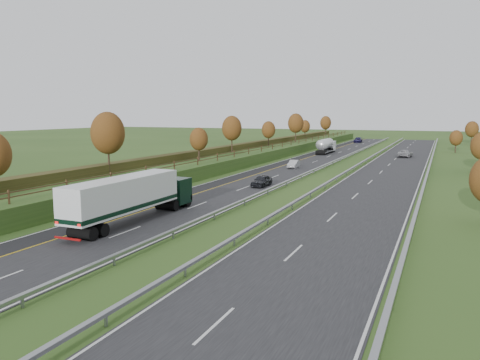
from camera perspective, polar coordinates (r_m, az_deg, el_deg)
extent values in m
plane|color=#2D4C1B|center=(76.09, 11.03, 0.85)|extent=(400.00, 400.00, 0.00)
cube|color=black|center=(82.91, 6.38, 1.55)|extent=(10.50, 200.00, 0.04)
cube|color=black|center=(79.68, 17.79, 0.95)|extent=(10.50, 200.00, 0.04)
cube|color=black|center=(84.08, 3.93, 1.68)|extent=(3.00, 200.00, 0.04)
cube|color=silver|center=(84.52, 3.10, 1.74)|extent=(0.15, 200.00, 0.01)
cube|color=gold|center=(83.59, 4.90, 1.65)|extent=(0.15, 200.00, 0.01)
cube|color=silver|center=(81.58, 9.77, 1.40)|extent=(0.15, 200.00, 0.01)
cube|color=silver|center=(80.32, 14.21, 1.16)|extent=(0.15, 200.00, 0.01)
cube|color=silver|center=(79.35, 21.42, 0.76)|extent=(0.15, 200.00, 0.01)
cube|color=silver|center=(21.98, -3.05, -17.22)|extent=(0.15, 4.00, 0.01)
cube|color=silver|center=(38.71, -13.79, -6.16)|extent=(0.15, 4.00, 0.01)
cube|color=silver|center=(32.45, 6.56, -8.77)|extent=(0.15, 4.00, 0.01)
cube|color=silver|center=(48.54, -5.20, -3.07)|extent=(0.15, 4.00, 0.01)
cube|color=silver|center=(43.71, 11.18, -4.45)|extent=(0.15, 4.00, 0.01)
cube|color=silver|center=(59.18, 0.38, -1.01)|extent=(0.15, 4.00, 0.01)
cube|color=silver|center=(55.28, 13.85, -1.90)|extent=(0.15, 4.00, 0.01)
cube|color=silver|center=(70.26, 4.22, 0.42)|extent=(0.15, 4.00, 0.01)
cube|color=silver|center=(67.01, 15.59, -0.23)|extent=(0.15, 4.00, 0.01)
cube|color=silver|center=(81.60, 7.01, 1.46)|extent=(0.15, 4.00, 0.01)
cube|color=silver|center=(78.82, 16.81, 0.93)|extent=(0.15, 4.00, 0.01)
cube|color=silver|center=(93.10, 9.11, 2.24)|extent=(0.15, 4.00, 0.01)
cube|color=silver|center=(90.67, 17.71, 1.80)|extent=(0.15, 4.00, 0.01)
cube|color=silver|center=(104.72, 10.75, 2.84)|extent=(0.15, 4.00, 0.01)
cube|color=silver|center=(102.56, 18.41, 2.46)|extent=(0.15, 4.00, 0.01)
cube|color=silver|center=(116.41, 12.07, 3.32)|extent=(0.15, 4.00, 0.01)
cube|color=silver|center=(114.48, 18.96, 2.98)|extent=(0.15, 4.00, 0.01)
cube|color=silver|center=(128.16, 13.14, 3.72)|extent=(0.15, 4.00, 0.01)
cube|color=silver|center=(126.41, 19.40, 3.41)|extent=(0.15, 4.00, 0.01)
cube|color=silver|center=(139.95, 14.04, 4.04)|extent=(0.15, 4.00, 0.01)
cube|color=silver|center=(138.35, 19.77, 3.76)|extent=(0.15, 4.00, 0.01)
cube|color=silver|center=(151.78, 14.79, 4.32)|extent=(0.15, 4.00, 0.01)
cube|color=silver|center=(150.30, 20.08, 4.06)|extent=(0.15, 4.00, 0.01)
cube|color=silver|center=(163.63, 15.44, 4.55)|extent=(0.15, 4.00, 0.01)
cube|color=silver|center=(162.26, 20.35, 4.31)|extent=(0.15, 4.00, 0.01)
cube|color=silver|center=(175.50, 16.00, 4.75)|extent=(0.15, 4.00, 0.01)
cube|color=silver|center=(174.23, 20.58, 4.53)|extent=(0.15, 4.00, 0.01)
cube|color=#2D4C1B|center=(87.49, -1.78, 2.59)|extent=(12.00, 200.00, 2.00)
cube|color=#313415|center=(88.22, -2.96, 3.64)|extent=(2.20, 180.00, 1.10)
cube|color=#422B19|center=(85.53, 0.95, 3.50)|extent=(0.08, 184.00, 0.10)
cube|color=#422B19|center=(85.50, 0.95, 3.77)|extent=(0.08, 184.00, 0.10)
cube|color=#422B19|center=(43.09, -26.35, -1.87)|extent=(0.12, 0.12, 1.20)
cube|color=#422B19|center=(47.47, -20.37, -0.68)|extent=(0.12, 0.12, 1.20)
cube|color=#422B19|center=(52.29, -15.45, 0.31)|extent=(0.12, 0.12, 1.20)
cube|color=#422B19|center=(57.44, -11.39, 1.12)|extent=(0.12, 0.12, 1.20)
cube|color=#422B19|center=(62.85, -8.01, 1.79)|extent=(0.12, 0.12, 1.20)
cube|color=#422B19|center=(68.44, -5.17, 2.35)|extent=(0.12, 0.12, 1.20)
cube|color=#422B19|center=(74.18, -2.76, 2.82)|extent=(0.12, 0.12, 1.20)
cube|color=#422B19|center=(80.04, -0.70, 3.22)|extent=(0.12, 0.12, 1.20)
cube|color=#422B19|center=(85.99, 1.07, 3.56)|extent=(0.12, 0.12, 1.20)
cube|color=#422B19|center=(92.01, 2.62, 3.86)|extent=(0.12, 0.12, 1.20)
cube|color=#422B19|center=(98.10, 3.98, 4.11)|extent=(0.12, 0.12, 1.20)
cube|color=#422B19|center=(104.23, 5.18, 4.33)|extent=(0.12, 0.12, 1.20)
cube|color=#422B19|center=(110.41, 6.24, 4.53)|extent=(0.12, 0.12, 1.20)
cube|color=#422B19|center=(116.62, 7.20, 4.70)|extent=(0.12, 0.12, 1.20)
cube|color=#422B19|center=(122.87, 8.05, 4.86)|extent=(0.12, 0.12, 1.20)
cube|color=#422B19|center=(129.13, 8.83, 5.00)|extent=(0.12, 0.12, 1.20)
cube|color=#422B19|center=(135.42, 9.53, 5.12)|extent=(0.12, 0.12, 1.20)
cube|color=#422B19|center=(141.73, 10.17, 5.24)|extent=(0.12, 0.12, 1.20)
cube|color=#422B19|center=(148.06, 10.76, 5.34)|extent=(0.12, 0.12, 1.20)
cube|color=#422B19|center=(154.40, 11.29, 5.44)|extent=(0.12, 0.12, 1.20)
cube|color=#422B19|center=(160.75, 11.79, 5.52)|extent=(0.12, 0.12, 1.20)
cube|color=#422B19|center=(167.11, 12.25, 5.60)|extent=(0.12, 0.12, 1.20)
cube|color=#422B19|center=(173.49, 12.67, 5.68)|extent=(0.12, 0.12, 1.20)
cube|color=gray|center=(81.36, 10.22, 1.77)|extent=(0.32, 200.00, 0.18)
cube|color=gray|center=(25.95, -25.01, -13.36)|extent=(0.10, 0.14, 0.56)
cube|color=gray|center=(30.71, -15.09, -9.54)|extent=(0.10, 0.14, 0.56)
cube|color=gray|center=(36.20, -8.15, -6.63)|extent=(0.10, 0.14, 0.56)
cube|color=gray|center=(42.14, -3.15, -4.45)|extent=(0.10, 0.14, 0.56)
cube|color=gray|center=(48.36, 0.57, -2.80)|extent=(0.10, 0.14, 0.56)
cube|color=gray|center=(54.78, 3.43, -1.52)|extent=(0.10, 0.14, 0.56)
cube|color=gray|center=(61.32, 5.68, -0.51)|extent=(0.10, 0.14, 0.56)
cube|color=gray|center=(67.95, 7.49, 0.31)|extent=(0.10, 0.14, 0.56)
cube|color=gray|center=(74.65, 8.97, 0.98)|extent=(0.10, 0.14, 0.56)
cube|color=gray|center=(81.40, 10.22, 1.54)|extent=(0.10, 0.14, 0.56)
cube|color=gray|center=(88.19, 11.27, 2.01)|extent=(0.10, 0.14, 0.56)
cube|color=gray|center=(95.01, 12.17, 2.41)|extent=(0.10, 0.14, 0.56)
cube|color=gray|center=(101.85, 12.95, 2.76)|extent=(0.10, 0.14, 0.56)
cube|color=gray|center=(108.72, 13.63, 3.07)|extent=(0.10, 0.14, 0.56)
cube|color=gray|center=(115.60, 14.24, 3.33)|extent=(0.10, 0.14, 0.56)
cube|color=gray|center=(122.49, 14.77, 3.57)|extent=(0.10, 0.14, 0.56)
cube|color=gray|center=(129.40, 15.25, 3.79)|extent=(0.10, 0.14, 0.56)
cube|color=gray|center=(136.31, 15.68, 3.98)|extent=(0.10, 0.14, 0.56)
cube|color=gray|center=(143.24, 16.07, 4.15)|extent=(0.10, 0.14, 0.56)
cube|color=gray|center=(150.17, 16.42, 4.30)|extent=(0.10, 0.14, 0.56)
cube|color=gray|center=(157.10, 16.74, 4.45)|extent=(0.10, 0.14, 0.56)
cube|color=gray|center=(164.04, 17.04, 4.58)|extent=(0.10, 0.14, 0.56)
cube|color=gray|center=(170.99, 17.31, 4.69)|extent=(0.10, 0.14, 0.56)
cube|color=gray|center=(177.94, 17.56, 4.80)|extent=(0.10, 0.14, 0.56)
cube|color=gray|center=(80.36, 13.76, 1.59)|extent=(0.32, 200.00, 0.18)
cube|color=gray|center=(22.60, -16.03, -16.15)|extent=(0.10, 0.14, 0.56)
cube|color=gray|center=(27.93, -6.72, -11.10)|extent=(0.10, 0.14, 0.56)
cube|color=gray|center=(33.88, -0.71, -7.58)|extent=(0.10, 0.14, 0.56)
cube|color=gray|center=(40.16, 3.40, -5.08)|extent=(0.10, 0.14, 0.56)
cube|color=gray|center=(46.65, 6.36, -3.26)|extent=(0.10, 0.14, 0.56)
cube|color=gray|center=(53.27, 8.59, -1.87)|extent=(0.10, 0.14, 0.56)
cube|color=gray|center=(59.98, 10.32, -0.80)|extent=(0.10, 0.14, 0.56)
cube|color=gray|center=(66.74, 11.70, 0.06)|extent=(0.10, 0.14, 0.56)
cube|color=gray|center=(73.55, 12.82, 0.77)|extent=(0.10, 0.14, 0.56)
cube|color=gray|center=(80.40, 13.75, 1.35)|extent=(0.10, 0.14, 0.56)
cube|color=gray|center=(87.26, 14.54, 1.84)|extent=(0.10, 0.14, 0.56)
cube|color=gray|center=(94.15, 15.21, 2.26)|extent=(0.10, 0.14, 0.56)
cube|color=gray|center=(101.05, 15.80, 2.62)|extent=(0.10, 0.14, 0.56)
cube|color=gray|center=(107.97, 16.30, 2.94)|extent=(0.10, 0.14, 0.56)
cube|color=gray|center=(114.89, 16.75, 3.21)|extent=(0.10, 0.14, 0.56)
cube|color=gray|center=(121.83, 17.14, 3.46)|extent=(0.10, 0.14, 0.56)
cube|color=gray|center=(128.77, 17.50, 3.68)|extent=(0.10, 0.14, 0.56)
cube|color=gray|center=(135.71, 17.82, 3.87)|extent=(0.10, 0.14, 0.56)
cube|color=gray|center=(142.67, 18.10, 4.05)|extent=(0.10, 0.14, 0.56)
cube|color=gray|center=(149.62, 18.36, 4.21)|extent=(0.10, 0.14, 0.56)
cube|color=gray|center=(156.58, 18.60, 4.35)|extent=(0.10, 0.14, 0.56)
cube|color=gray|center=(163.55, 18.82, 4.49)|extent=(0.10, 0.14, 0.56)
cube|color=gray|center=(170.52, 19.01, 4.61)|extent=(0.10, 0.14, 0.56)
cube|color=gray|center=(177.48, 19.20, 4.72)|extent=(0.10, 0.14, 0.56)
cube|color=gray|center=(79.26, 21.98, 1.14)|extent=(0.32, 200.00, 0.18)
cube|color=gray|center=(24.60, 17.93, -14.18)|extent=(0.10, 0.14, 0.56)
cube|color=gray|center=(37.92, 20.05, -6.37)|extent=(0.10, 0.14, 0.56)
cube|color=gray|center=(51.60, 21.03, -2.66)|extent=(0.10, 0.14, 0.56)
cube|color=gray|center=(65.42, 21.60, -0.50)|extent=(0.10, 0.14, 0.56)
cube|color=gray|center=(79.30, 21.97, 0.90)|extent=(0.10, 0.14, 0.56)
cube|color=gray|center=(93.21, 22.22, 1.88)|extent=(0.10, 0.14, 0.56)
cube|color=gray|center=(107.15, 22.41, 2.61)|extent=(0.10, 0.14, 0.56)
cube|color=gray|center=(121.10, 22.56, 3.17)|extent=(0.10, 0.14, 0.56)
cube|color=gray|center=(135.07, 22.68, 3.61)|extent=(0.10, 0.14, 0.56)
cube|color=gray|center=(149.04, 22.77, 3.98)|extent=(0.10, 0.14, 0.56)
cube|color=gray|center=(163.01, 22.85, 4.27)|extent=(0.10, 0.14, 0.56)
cube|color=gray|center=(176.99, 22.92, 4.53)|extent=(0.10, 0.14, 0.56)
cylinder|color=#2D2116|center=(60.64, -15.69, 2.27)|extent=(0.24, 0.24, 3.15)
ellipsoid|color=#4A2910|center=(60.40, -15.82, 5.54)|extent=(4.20, 4.20, 5.25)
cylinder|color=#2D2116|center=(73.96, -5.02, 3.16)|extent=(0.24, 0.24, 2.16)
ellipsoid|color=#4A2910|center=(73.79, -5.04, 5.00)|extent=(2.88, 2.88, 3.60)
cylinder|color=#2D2116|center=(91.12, -1.00, 4.35)|extent=(0.24, 0.24, 2.88)
ellipsoid|color=#4A2910|center=(90.96, -1.00, 6.34)|extent=(3.84, 3.84, 4.80)
cylinder|color=#2D2116|center=(107.39, 3.49, 4.77)|extent=(0.24, 0.24, 2.34)
ellipsoid|color=#4A2910|center=(107.28, 3.50, 6.14)|extent=(3.12, 3.12, 3.90)
cylinder|color=#2D2116|center=(124.13, 6.78, 5.34)|extent=(0.24, 0.24, 3.06)
ellipsoid|color=#4A2910|center=(124.01, 6.81, 6.90)|extent=(4.08, 4.08, 5.10)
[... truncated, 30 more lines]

